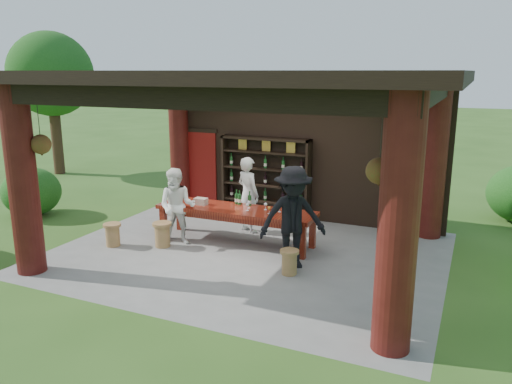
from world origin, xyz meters
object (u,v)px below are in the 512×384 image
at_px(host, 248,195).
at_px(stool_near_left, 162,234).
at_px(tasting_table, 236,214).
at_px(stool_far_left, 113,234).
at_px(wine_shelf, 265,178).
at_px(napkin_basket, 201,201).
at_px(guest_man, 293,218).
at_px(stool_near_right, 289,261).
at_px(guest_woman, 177,207).

bearing_deg(host, stool_near_left, 79.09).
xyz_separation_m(tasting_table, stool_near_left, (-1.27, -0.82, -0.36)).
relative_size(stool_near_left, stool_far_left, 1.07).
bearing_deg(wine_shelf, napkin_basket, -106.56).
bearing_deg(tasting_table, guest_man, -26.60).
xyz_separation_m(wine_shelf, stool_near_right, (1.78, -3.10, -0.75)).
relative_size(tasting_table, stool_near_right, 7.52).
bearing_deg(stool_near_right, napkin_basket, 156.08).
xyz_separation_m(guest_man, napkin_basket, (-2.32, 0.72, -0.12)).
height_order(wine_shelf, stool_far_left, wine_shelf).
bearing_deg(wine_shelf, guest_man, -58.25).
distance_m(host, guest_woman, 1.66).
height_order(stool_far_left, host, host).
bearing_deg(guest_man, stool_far_left, 152.45).
xyz_separation_m(stool_near_right, napkin_basket, (-2.39, 1.06, 0.58)).
relative_size(stool_near_right, stool_far_left, 0.94).
distance_m(host, guest_man, 2.27).
xyz_separation_m(stool_near_left, stool_near_right, (2.86, -0.29, -0.03)).
height_order(wine_shelf, guest_woman, wine_shelf).
distance_m(stool_near_right, guest_man, 0.78).
distance_m(wine_shelf, guest_man, 3.25).
distance_m(tasting_table, guest_man, 1.72).
bearing_deg(tasting_table, napkin_basket, -177.05).
bearing_deg(stool_far_left, napkin_basket, 39.10).
height_order(stool_near_left, guest_man, guest_man).
height_order(host, napkin_basket, host).
height_order(host, guest_man, guest_man).
bearing_deg(host, guest_woman, 78.64).
xyz_separation_m(tasting_table, guest_woman, (-1.08, -0.52, 0.16)).
bearing_deg(tasting_table, stool_far_left, -151.69).
height_order(stool_far_left, guest_woman, guest_woman).
distance_m(stool_near_left, guest_woman, 0.63).
relative_size(stool_near_left, guest_woman, 0.32).
relative_size(stool_near_right, host, 0.27).
relative_size(wine_shelf, stool_near_right, 4.99).
distance_m(tasting_table, napkin_basket, 0.82).
bearing_deg(stool_far_left, host, 43.59).
bearing_deg(guest_man, wine_shelf, 87.53).
bearing_deg(guest_woman, tasting_table, 7.98).
xyz_separation_m(wine_shelf, napkin_basket, (-0.61, -2.04, -0.17)).
height_order(host, guest_woman, host).
xyz_separation_m(guest_woman, guest_man, (2.60, -0.24, 0.14)).
xyz_separation_m(stool_near_right, guest_woman, (-2.67, 0.58, 0.56)).
distance_m(wine_shelf, guest_woman, 2.68).
relative_size(wine_shelf, tasting_table, 0.66).
height_order(guest_woman, napkin_basket, guest_woman).
bearing_deg(stool_far_left, wine_shelf, 57.60).
bearing_deg(wine_shelf, stool_near_left, -110.96).
relative_size(host, guest_man, 0.90).
bearing_deg(guest_woman, stool_far_left, -167.33).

